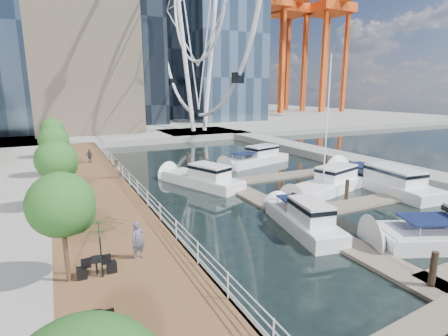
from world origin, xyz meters
name	(u,v)px	position (x,y,z in m)	size (l,w,h in m)	color
ground	(346,284)	(0.00, 0.00, 0.00)	(520.00, 520.00, 0.00)	black
boardwalk	(98,206)	(-9.00, 15.00, 0.50)	(6.00, 60.00, 1.00)	brown
seawall	(140,201)	(-6.00, 15.00, 0.50)	(0.25, 60.00, 1.00)	#595954
land_far	(93,118)	(0.00, 102.00, 0.50)	(200.00, 114.00, 1.00)	gray
breakwater	(346,160)	(20.00, 20.00, 0.50)	(4.00, 60.00, 1.00)	gray
pier	(199,133)	(14.00, 52.00, 0.50)	(14.00, 12.00, 1.00)	gray
railing	(138,188)	(-6.10, 15.00, 1.52)	(0.10, 60.00, 1.05)	white
floating_docks	(328,194)	(7.97, 9.98, 0.49)	(16.00, 34.00, 2.60)	#6D6051
port_cranes	(291,58)	(67.67, 95.67, 20.00)	(40.00, 52.00, 38.00)	#D84C14
street_trees	(56,160)	(-11.40, 14.00, 4.29)	(2.60, 42.60, 4.60)	#3F2B1C
pedestrian_near	(138,240)	(-8.35, 4.75, 1.89)	(0.65, 0.42, 1.77)	#4A4D63
pedestrian_mid	(116,168)	(-6.65, 20.75, 1.91)	(0.88, 0.69, 1.82)	gray
pedestrian_far	(90,156)	(-8.06, 29.11, 1.74)	(0.87, 0.36, 1.48)	#2E333A
moored_yachts	(320,191)	(9.10, 12.16, 0.00)	(19.59, 33.27, 11.50)	white
cafe_seating	(128,326)	(-10.05, -1.60, 2.20)	(3.31, 12.28, 2.58)	#103C20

